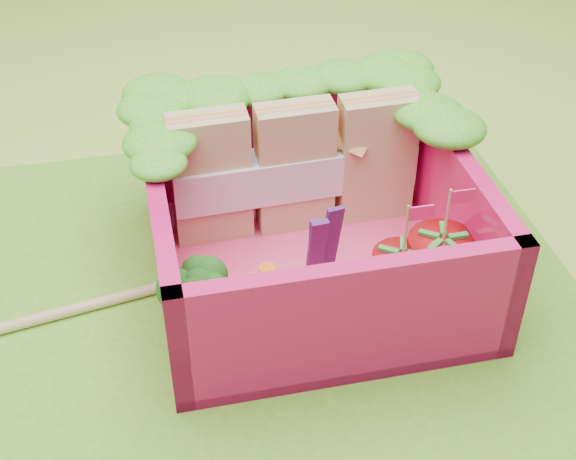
{
  "coord_description": "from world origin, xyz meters",
  "views": [
    {
      "loc": [
        -0.46,
        -2.4,
        2.31
      ],
      "look_at": [
        0.1,
        0.15,
        0.28
      ],
      "focal_mm": 50.0,
      "sensor_mm": 36.0,
      "label": 1
    }
  ],
  "objects_px": {
    "bento_box": "(311,222)",
    "strawberry_left": "(401,278)",
    "strawberry_right": "(439,266)",
    "broccoli": "(199,290)",
    "chopsticks": "(26,322)",
    "sandwich_stack": "(296,168)"
  },
  "relations": [
    {
      "from": "strawberry_left",
      "to": "strawberry_right",
      "type": "xyz_separation_m",
      "value": [
        0.17,
        0.02,
        0.02
      ]
    },
    {
      "from": "broccoli",
      "to": "strawberry_left",
      "type": "distance_m",
      "value": 0.8
    },
    {
      "from": "broccoli",
      "to": "strawberry_right",
      "type": "relative_size",
      "value": 0.65
    },
    {
      "from": "bento_box",
      "to": "sandwich_stack",
      "type": "distance_m",
      "value": 0.32
    },
    {
      "from": "strawberry_left",
      "to": "strawberry_right",
      "type": "relative_size",
      "value": 0.93
    },
    {
      "from": "broccoli",
      "to": "strawberry_left",
      "type": "xyz_separation_m",
      "value": [
        0.8,
        -0.04,
        -0.05
      ]
    },
    {
      "from": "bento_box",
      "to": "strawberry_left",
      "type": "xyz_separation_m",
      "value": [
        0.29,
        -0.31,
        -0.1
      ]
    },
    {
      "from": "broccoli",
      "to": "strawberry_left",
      "type": "relative_size",
      "value": 0.7
    },
    {
      "from": "sandwich_stack",
      "to": "strawberry_left",
      "type": "relative_size",
      "value": 2.25
    },
    {
      "from": "bento_box",
      "to": "sandwich_stack",
      "type": "height_order",
      "value": "sandwich_stack"
    },
    {
      "from": "bento_box",
      "to": "broccoli",
      "type": "height_order",
      "value": "bento_box"
    },
    {
      "from": "bento_box",
      "to": "strawberry_left",
      "type": "height_order",
      "value": "bento_box"
    },
    {
      "from": "strawberry_right",
      "to": "chopsticks",
      "type": "height_order",
      "value": "strawberry_right"
    },
    {
      "from": "broccoli",
      "to": "sandwich_stack",
      "type": "bearing_deg",
      "value": 48.51
    },
    {
      "from": "bento_box",
      "to": "chopsticks",
      "type": "height_order",
      "value": "bento_box"
    },
    {
      "from": "bento_box",
      "to": "strawberry_left",
      "type": "bearing_deg",
      "value": -46.57
    },
    {
      "from": "broccoli",
      "to": "strawberry_right",
      "type": "distance_m",
      "value": 0.97
    },
    {
      "from": "strawberry_left",
      "to": "chopsticks",
      "type": "xyz_separation_m",
      "value": [
        -1.48,
        0.23,
        -0.16
      ]
    },
    {
      "from": "bento_box",
      "to": "strawberry_left",
      "type": "relative_size",
      "value": 2.69
    },
    {
      "from": "chopsticks",
      "to": "sandwich_stack",
      "type": "bearing_deg",
      "value": 17.82
    },
    {
      "from": "strawberry_right",
      "to": "chopsticks",
      "type": "relative_size",
      "value": 0.21
    },
    {
      "from": "broccoli",
      "to": "strawberry_right",
      "type": "height_order",
      "value": "strawberry_right"
    }
  ]
}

